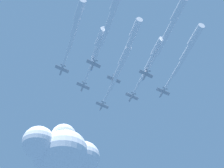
% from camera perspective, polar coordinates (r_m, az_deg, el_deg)
% --- Properties ---
extents(jet_lead, '(24.18, 57.12, 4.33)m').
position_cam_1_polar(jet_lead, '(246.47, 0.89, 1.87)').
color(jet_lead, '#9EA3AD').
extents(jet_port_inner, '(23.05, 52.07, 4.41)m').
position_cam_1_polar(jet_port_inner, '(238.34, -2.14, 4.39)').
color(jet_port_inner, '#9EA3AD').
extents(jet_starboard_inner, '(23.57, 54.85, 4.43)m').
position_cam_1_polar(jet_starboard_inner, '(243.84, 5.13, 3.02)').
color(jet_starboard_inner, '#9EA3AD').
extents(jet_port_mid, '(23.18, 52.06, 4.37)m').
position_cam_1_polar(jet_port_mid, '(232.28, 2.38, 5.48)').
color(jet_port_mid, '#9EA3AD').
extents(jet_starboard_mid, '(23.76, 55.61, 4.36)m').
position_cam_1_polar(jet_starboard_mid, '(225.37, -4.92, 7.51)').
color(jet_starboard_mid, '#9EA3AD').
extents(jet_port_outer, '(25.55, 58.48, 4.41)m').
position_cam_1_polar(jet_port_outer, '(237.56, 9.88, 4.27)').
color(jet_port_outer, '#9EA3AD').
extents(jet_starboard_outer, '(24.84, 56.99, 4.43)m').
position_cam_1_polar(jet_starboard_outer, '(216.78, -0.19, 8.72)').
color(jet_starboard_outer, '#9EA3AD').
extents(jet_trail_port, '(26.02, 60.03, 4.43)m').
position_cam_1_polar(jet_trail_port, '(223.64, 7.69, 7.36)').
color(jet_trail_port, '#9EA3AD').
extents(cloud_puff, '(58.43, 43.54, 37.84)m').
position_cam_1_polar(cloud_puff, '(312.87, -6.65, -8.86)').
color(cloud_puff, white).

